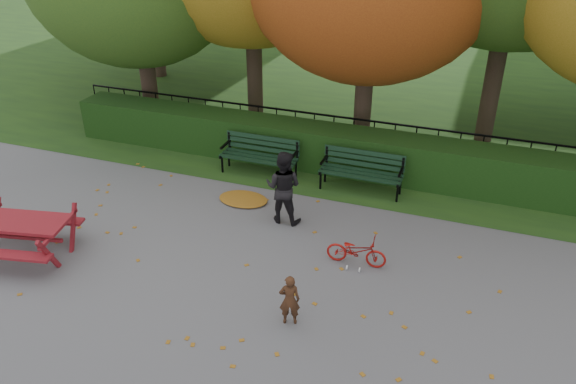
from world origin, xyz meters
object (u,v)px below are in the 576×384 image
(bench_left, at_px, (260,153))
(bicycle, at_px, (356,251))
(bench_right, at_px, (362,169))
(child, at_px, (290,300))
(adult, at_px, (283,187))
(picnic_table, at_px, (19,228))

(bench_left, distance_m, bicycle, 4.04)
(bicycle, bearing_deg, bench_right, 9.12)
(child, relative_size, bicycle, 0.83)
(bench_right, height_order, adult, adult)
(child, bearing_deg, picnic_table, -19.67)
(bench_right, bearing_deg, child, -90.49)
(adult, bearing_deg, child, 111.28)
(adult, bearing_deg, bench_right, -123.89)
(bench_left, relative_size, adult, 1.19)
(bench_right, height_order, picnic_table, bench_right)
(picnic_table, xyz_separation_m, bicycle, (5.74, 1.79, -0.30))
(picnic_table, height_order, adult, adult)
(bench_right, xyz_separation_m, picnic_table, (-5.18, -4.53, 0.06))
(bench_left, height_order, bicycle, bench_left)
(adult, xyz_separation_m, bicycle, (1.73, -0.95, -0.47))
(bench_right, distance_m, adult, 2.15)
(bench_right, xyz_separation_m, adult, (-1.17, -1.79, 0.24))
(bench_right, distance_m, child, 4.58)
(adult, bearing_deg, picnic_table, 33.65)
(child, bearing_deg, bench_left, -81.91)
(child, bearing_deg, adult, -87.17)
(bicycle, bearing_deg, adult, 58.68)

